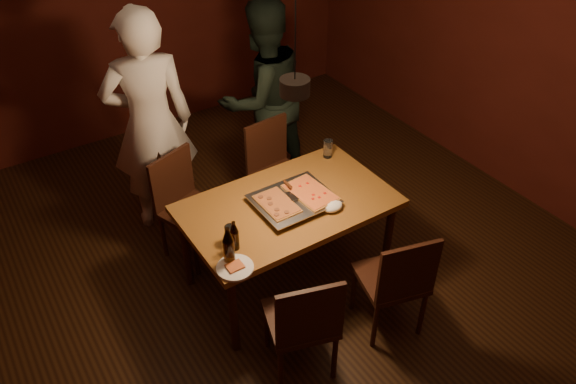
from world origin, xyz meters
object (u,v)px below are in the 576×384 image
pendant_lamp (295,85)px  diner_white (150,124)px  chair_near_right (398,276)px  pizza_tray (294,201)px  plate_slice (235,268)px  chair_far_right (274,162)px  diner_dark (263,98)px  beer_bottle_a (228,245)px  chair_far_left (183,197)px  chair_near_left (304,318)px  dining_table (288,211)px  beer_bottle_b (234,235)px

pendant_lamp → diner_white: bearing=107.7°
chair_near_right → pizza_tray: 0.89m
plate_slice → diner_white: diner_white is taller
chair_near_right → chair_far_right: bearing=104.3°
chair_far_right → chair_near_right: bearing=84.1°
pizza_tray → plate_slice: bearing=-154.2°
diner_dark → pendant_lamp: (-0.60, -1.40, 0.88)m
pendant_lamp → chair_near_right: bearing=-58.8°
beer_bottle_a → diner_dark: bearing=52.7°
chair_far_left → chair_near_left: (0.11, -1.52, 0.00)m
dining_table → diner_dark: size_ratio=0.85×
beer_bottle_a → diner_dark: (1.17, 1.53, -0.00)m
beer_bottle_a → pendant_lamp: size_ratio=0.25×
pizza_tray → plate_slice: pizza_tray is taller
diner_white → diner_dark: diner_white is taller
chair_far_left → pendant_lamp: 1.59m
chair_near_right → chair_near_left: bearing=-168.7°
pizza_tray → diner_dark: bearing=66.7°
chair_near_left → beer_bottle_a: (-0.24, 0.48, 0.35)m
dining_table → chair_near_right: 0.90m
chair_far_right → chair_near_right: size_ratio=0.94×
pizza_tray → diner_dark: 1.37m
beer_bottle_a → chair_near_left: bearing=-63.5°
chair_far_left → plate_slice: size_ratio=2.30×
pizza_tray → beer_bottle_a: size_ratio=2.01×
chair_near_right → beer_bottle_a: size_ratio=1.88×
chair_far_left → pizza_tray: size_ratio=0.98×
chair_far_left → pendant_lamp: pendant_lamp is taller
diner_dark → beer_bottle_a: bearing=49.6°
diner_white → plate_slice: bearing=98.8°
chair_near_right → pizza_tray: chair_near_right is taller
chair_far_left → chair_near_left: size_ratio=1.02×
chair_near_left → pendant_lamp: pendant_lamp is taller
chair_far_right → chair_near_right: 1.59m
chair_far_right → chair_near_right: same height
dining_table → plate_slice: plate_slice is taller
chair_far_right → pendant_lamp: size_ratio=0.44×
beer_bottle_a → pendant_lamp: bearing=12.5°
dining_table → diner_white: bearing=112.5°
chair_near_right → beer_bottle_b: 1.12m
chair_far_left → beer_bottle_b: size_ratio=2.44×
chair_near_right → plate_slice: 1.09m
plate_slice → diner_dark: diner_dark is taller
chair_near_left → beer_bottle_b: 0.68m
chair_far_left → diner_white: (-0.01, 0.49, 0.42)m
diner_white → beer_bottle_b: bearing=101.9°
chair_near_right → beer_bottle_a: bearing=166.1°
beer_bottle_b → pizza_tray: bearing=17.3°
beer_bottle_b → plate_slice: size_ratio=0.94×
dining_table → plate_slice: size_ratio=6.40×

